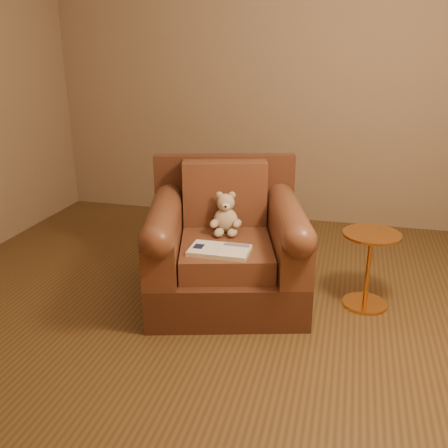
# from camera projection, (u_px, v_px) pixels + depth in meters

# --- Properties ---
(floor) EXTENTS (4.00, 4.00, 0.00)m
(floor) POSITION_uv_depth(u_px,v_px,m) (198.00, 314.00, 3.17)
(floor) COLOR brown
(floor) RESTS_ON ground
(room) EXTENTS (4.02, 4.02, 2.71)m
(room) POSITION_uv_depth(u_px,v_px,m) (193.00, 23.00, 2.59)
(room) COLOR #8A7055
(room) RESTS_ON ground
(armchair) EXTENTS (1.20, 1.17, 0.89)m
(armchair) POSITION_uv_depth(u_px,v_px,m) (226.00, 248.00, 3.30)
(armchair) COLOR #462517
(armchair) RESTS_ON floor
(teddy_bear) EXTENTS (0.20, 0.23, 0.28)m
(teddy_bear) POSITION_uv_depth(u_px,v_px,m) (226.00, 217.00, 3.31)
(teddy_bear) COLOR tan
(teddy_bear) RESTS_ON armchair
(guidebook) EXTENTS (0.36, 0.22, 0.03)m
(guidebook) POSITION_uv_depth(u_px,v_px,m) (219.00, 250.00, 3.01)
(guidebook) COLOR beige
(guidebook) RESTS_ON armchair
(side_table) EXTENTS (0.36, 0.36, 0.51)m
(side_table) POSITION_uv_depth(u_px,v_px,m) (368.00, 267.00, 3.18)
(side_table) COLOR gold
(side_table) RESTS_ON floor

